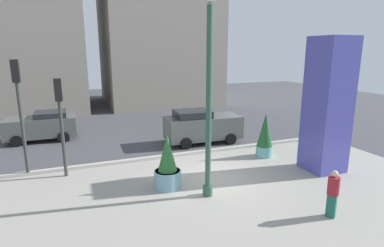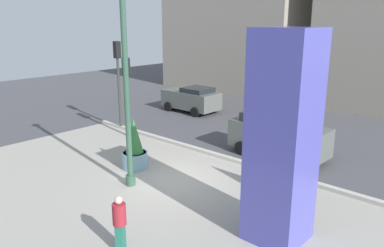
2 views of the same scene
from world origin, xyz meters
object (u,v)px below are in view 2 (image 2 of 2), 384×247
object	(u,v)px
art_pillar_blue	(282,140)
potted_plant_near_left	(278,166)
potted_plant_near_right	(134,148)
car_far_lane	(277,136)
car_passing_lane	(192,99)
lamp_post	(127,96)
traffic_light_far_side	(118,71)
pedestrian_crossing	(120,221)
traffic_light_corner	(127,84)

from	to	relation	value
art_pillar_blue	potted_plant_near_left	size ratio (longest dim) A/B	2.62
potted_plant_near_right	car_far_lane	xyz separation A→B (m)	(3.64, 5.20, 0.07)
car_far_lane	car_passing_lane	bearing A→B (deg)	155.88
lamp_post	art_pillar_blue	distance (m)	5.87
traffic_light_far_side	pedestrian_crossing	distance (m)	12.18
traffic_light_far_side	car_far_lane	xyz separation A→B (m)	(8.85, 1.89, -2.31)
art_pillar_blue	pedestrian_crossing	bearing A→B (deg)	-129.65
art_pillar_blue	traffic_light_corner	size ratio (longest dim) A/B	1.40
car_passing_lane	traffic_light_corner	bearing A→B (deg)	-78.49
potted_plant_near_right	traffic_light_corner	xyz separation A→B (m)	(-3.70, 2.67, 1.90)
traffic_light_far_side	potted_plant_near_left	bearing A→B (deg)	-8.09
lamp_post	art_pillar_blue	size ratio (longest dim) A/B	1.20
art_pillar_blue	potted_plant_near_right	distance (m)	7.30
traffic_light_far_side	potted_plant_near_right	bearing A→B (deg)	-32.39
car_passing_lane	pedestrian_crossing	size ratio (longest dim) A/B	2.45
traffic_light_corner	potted_plant_near_left	bearing A→B (deg)	-5.56
potted_plant_near_left	traffic_light_far_side	size ratio (longest dim) A/B	0.45
potted_plant_near_right	traffic_light_far_side	xyz separation A→B (m)	(-5.21, 3.31, 2.38)
art_pillar_blue	traffic_light_corner	xyz separation A→B (m)	(-10.69, 3.34, -0.10)
potted_plant_near_left	traffic_light_far_side	xyz separation A→B (m)	(-10.80, 1.54, 2.21)
art_pillar_blue	traffic_light_corner	world-z (taller)	art_pillar_blue
traffic_light_far_side	car_far_lane	world-z (taller)	traffic_light_far_side
traffic_light_corner	car_far_lane	size ratio (longest dim) A/B	0.95
lamp_post	potted_plant_near_left	size ratio (longest dim) A/B	3.16
car_far_lane	pedestrian_crossing	distance (m)	9.23
art_pillar_blue	potted_plant_near_right	size ratio (longest dim) A/B	2.68
traffic_light_corner	art_pillar_blue	bearing A→B (deg)	-17.36
potted_plant_near_left	pedestrian_crossing	distance (m)	5.94
traffic_light_far_side	pedestrian_crossing	bearing A→B (deg)	-37.79
art_pillar_blue	potted_plant_near_right	xyz separation A→B (m)	(-6.99, 0.67, -2.00)
potted_plant_near_left	car_passing_lane	world-z (taller)	potted_plant_near_left
art_pillar_blue	pedestrian_crossing	distance (m)	4.79
art_pillar_blue	traffic_light_corner	bearing A→B (deg)	162.64
car_far_lane	potted_plant_near_left	bearing A→B (deg)	-60.35
potted_plant_near_left	potted_plant_near_right	world-z (taller)	potted_plant_near_left
art_pillar_blue	traffic_light_corner	distance (m)	11.20
potted_plant_near_left	car_passing_lane	distance (m)	12.87
car_far_lane	car_passing_lane	xyz separation A→B (m)	(-8.64, 3.87, -0.09)
potted_plant_near_right	pedestrian_crossing	world-z (taller)	potted_plant_near_right
potted_plant_near_right	traffic_light_corner	bearing A→B (deg)	144.16
traffic_light_corner	traffic_light_far_side	xyz separation A→B (m)	(-1.51, 0.63, 0.48)
lamp_post	art_pillar_blue	world-z (taller)	lamp_post
car_passing_lane	pedestrian_crossing	bearing A→B (deg)	-54.80
potted_plant_near_right	pedestrian_crossing	xyz separation A→B (m)	(4.22, -4.01, -0.03)
art_pillar_blue	car_far_lane	bearing A→B (deg)	119.74
potted_plant_near_left	traffic_light_corner	world-z (taller)	traffic_light_corner
potted_plant_near_left	lamp_post	bearing A→B (deg)	-146.26
potted_plant_near_right	car_passing_lane	distance (m)	10.36
potted_plant_near_left	car_far_lane	bearing A→B (deg)	119.65
traffic_light_corner	car_far_lane	bearing A→B (deg)	18.99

